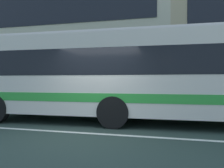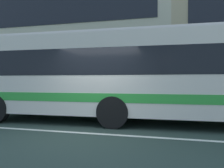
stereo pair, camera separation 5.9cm
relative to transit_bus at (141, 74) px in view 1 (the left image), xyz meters
name	(u,v)px [view 1 (the left image)]	position (x,y,z in m)	size (l,w,h in m)	color
ground_plane	(89,133)	(-1.18, -2.04, -1.73)	(160.00, 160.00, 0.00)	#293932
lane_centre_line	(89,133)	(-1.18, -2.04, -1.72)	(60.00, 0.16, 0.01)	silver
hedge_row_far	(68,101)	(-4.39, 3.30, -1.35)	(16.06, 1.10, 0.75)	#2C732E
apartment_block_left	(56,35)	(-9.07, 10.68, 3.84)	(19.98, 8.92, 11.14)	#BFB69B
transit_bus	(141,74)	(0.00, 0.00, 0.00)	(12.01, 2.97, 3.13)	beige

